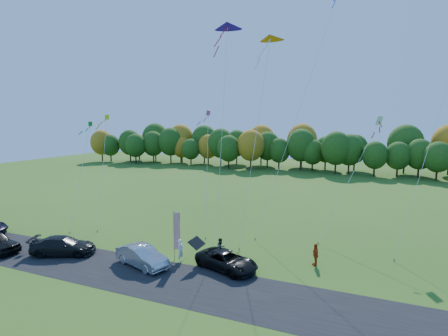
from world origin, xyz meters
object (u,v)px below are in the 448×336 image
at_px(black_suv, 227,260).
at_px(silver_sedan, 142,256).
at_px(person_east, 315,254).
at_px(feather_flag, 176,230).

bearing_deg(black_suv, silver_sedan, 125.67).
relative_size(silver_sedan, person_east, 2.74).
relative_size(black_suv, silver_sedan, 1.05).
bearing_deg(person_east, silver_sedan, -93.01).
xyz_separation_m(black_suv, silver_sedan, (-6.47, -1.98, 0.09)).
distance_m(silver_sedan, person_east, 13.85).
bearing_deg(feather_flag, black_suv, -1.09).
height_order(silver_sedan, feather_flag, feather_flag).
xyz_separation_m(black_suv, feather_flag, (-4.52, 0.09, 1.84)).
height_order(black_suv, silver_sedan, silver_sedan).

